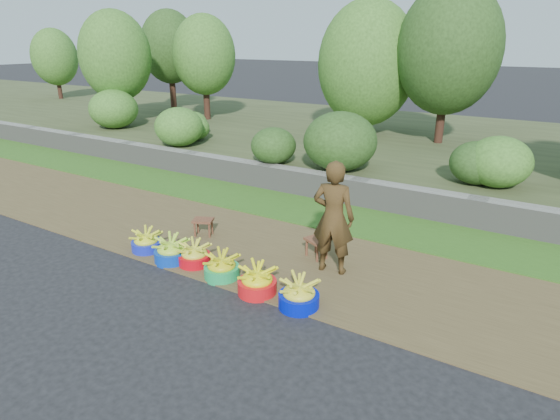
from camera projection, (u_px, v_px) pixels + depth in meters
The scene contains 15 objects.
ground_plane at pixel (238, 294), 6.20m from camera, with size 120.00×120.00×0.00m, color black.
dirt_shoulder at pixel (286, 258), 7.19m from camera, with size 80.00×2.50×0.02m, color brown.
grass_verge at pixel (341, 217), 8.79m from camera, with size 80.00×1.50×0.04m, color #33611C.
retaining_wall at pixel (359, 193), 9.38m from camera, with size 80.00×0.35×0.55m, color gray.
earth_bank at pixel (426, 148), 13.30m from camera, with size 80.00×10.00×0.50m, color #3F4828.
vegetation at pixel (523, 71), 10.87m from camera, with size 35.73×8.32×4.12m.
basin_a at pixel (146, 242), 7.39m from camera, with size 0.47×0.47×0.35m.
basin_b at pixel (171, 251), 7.04m from camera, with size 0.52×0.52×0.39m.
basin_c at pixel (194, 255), 6.93m from camera, with size 0.48×0.48×0.36m.
basin_d at pixel (222, 267), 6.55m from camera, with size 0.50×0.50×0.37m.
basin_e at pixel (257, 281), 6.16m from camera, with size 0.52×0.52×0.39m.
basin_f at pixel (299, 295), 5.84m from camera, with size 0.52×0.52×0.38m.
stool_left at pixel (203, 222), 7.91m from camera, with size 0.40×0.37×0.29m.
stool_right at pixel (317, 243), 7.11m from camera, with size 0.42×0.38×0.30m.
vendor_woman at pixel (333, 218), 6.50m from camera, with size 0.60×0.39×1.64m, color black.
Camera 1 is at (3.32, -4.33, 3.19)m, focal length 30.00 mm.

